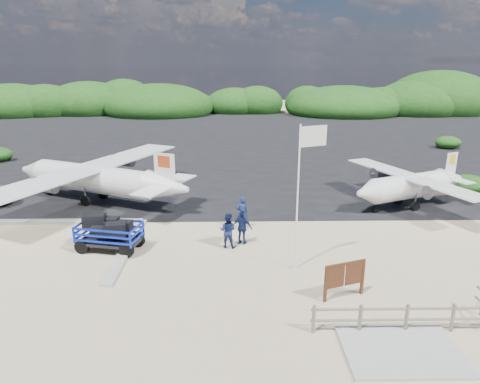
{
  "coord_description": "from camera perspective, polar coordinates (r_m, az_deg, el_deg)",
  "views": [
    {
      "loc": [
        0.42,
        -16.82,
        8.42
      ],
      "look_at": [
        0.83,
        4.89,
        1.73
      ],
      "focal_mm": 32.0,
      "sensor_mm": 36.0,
      "label": 1
    }
  ],
  "objects": [
    {
      "name": "ground",
      "position": [
        18.81,
        -2.28,
        -9.49
      ],
      "size": [
        160.0,
        160.0,
        0.0
      ],
      "primitive_type": "plane",
      "color": "beige"
    },
    {
      "name": "flagpole",
      "position": [
        18.53,
        7.29,
        -10.06
      ],
      "size": [
        1.32,
        0.94,
        6.11
      ],
      "primitive_type": null,
      "rotation": [
        0.0,
        0.0,
        0.39
      ],
      "color": "white",
      "rests_on": "ground"
    },
    {
      "name": "vegetation_band",
      "position": [
        72.31,
        -1.43,
        10.43
      ],
      "size": [
        124.0,
        8.0,
        4.4
      ],
      "primitive_type": null,
      "color": "#B2B2B2",
      "rests_on": "ground"
    },
    {
      "name": "crew_b",
      "position": [
        20.03,
        -1.65,
        -5.15
      ],
      "size": [
        0.95,
        0.82,
        1.67
      ],
      "primitive_type": "imported",
      "rotation": [
        0.0,
        0.0,
        2.87
      ],
      "color": "navy",
      "rests_on": "ground"
    },
    {
      "name": "asphalt_apron",
      "position": [
        47.57,
        -1.58,
        6.92
      ],
      "size": [
        90.0,
        50.0,
        0.04
      ],
      "primitive_type": null,
      "color": "#B2B2B2",
      "rests_on": "ground"
    },
    {
      "name": "fence",
      "position": [
        15.55,
        21.11,
        -16.98
      ],
      "size": [
        6.4,
        2.0,
        1.1
      ],
      "primitive_type": null,
      "color": "#B2B2B2",
      "rests_on": "ground"
    },
    {
      "name": "walkway_pad",
      "position": [
        14.62,
        20.69,
        -19.32
      ],
      "size": [
        3.5,
        2.5,
        0.1
      ],
      "primitive_type": null,
      "color": "#B2B2B2",
      "rests_on": "ground"
    },
    {
      "name": "aircraft_large",
      "position": [
        42.96,
        19.18,
        4.86
      ],
      "size": [
        19.98,
        19.98,
        4.51
      ],
      "primitive_type": null,
      "rotation": [
        0.0,
        0.0,
        2.71
      ],
      "color": "#B2B2B2",
      "rests_on": "ground"
    },
    {
      "name": "lagoon",
      "position": [
        22.25,
        -26.24,
        -6.99
      ],
      "size": [
        9.0,
        7.0,
        0.4
      ],
      "primitive_type": null,
      "color": "#B2B2B2",
      "rests_on": "ground"
    },
    {
      "name": "aircraft_small",
      "position": [
        50.55,
        -16.47,
        6.84
      ],
      "size": [
        10.61,
        10.61,
        2.93
      ],
      "primitive_type": null,
      "rotation": [
        0.0,
        0.0,
        3.53
      ],
      "color": "#B2B2B2",
      "rests_on": "ground"
    },
    {
      "name": "crew_a",
      "position": [
        22.16,
        0.27,
        -2.79
      ],
      "size": [
        0.72,
        0.56,
        1.75
      ],
      "primitive_type": "imported",
      "rotation": [
        0.0,
        0.0,
        3.39
      ],
      "color": "navy",
      "rests_on": "ground"
    },
    {
      "name": "signboard",
      "position": [
        16.78,
        13.58,
        -13.54
      ],
      "size": [
        1.74,
        0.76,
        1.47
      ],
      "primitive_type": null,
      "rotation": [
        0.0,
        0.0,
        0.34
      ],
      "color": "#512B17",
      "rests_on": "ground"
    },
    {
      "name": "baggage_cart",
      "position": [
        20.93,
        -16.82,
        -7.39
      ],
      "size": [
        3.36,
        2.37,
        1.53
      ],
      "primitive_type": null,
      "rotation": [
        0.0,
        0.0,
        -0.22
      ],
      "color": "#0C25B9",
      "rests_on": "ground"
    },
    {
      "name": "crew_c",
      "position": [
        20.36,
        0.33,
        -4.75
      ],
      "size": [
        1.06,
        0.76,
        1.67
      ],
      "primitive_type": "imported",
      "rotation": [
        0.0,
        0.0,
        2.74
      ],
      "color": "navy",
      "rests_on": "ground"
    }
  ]
}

